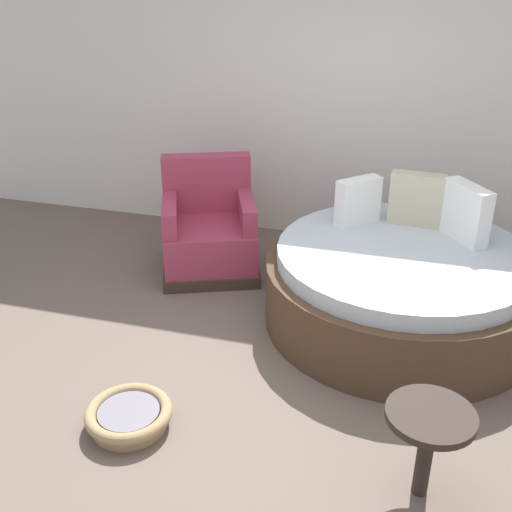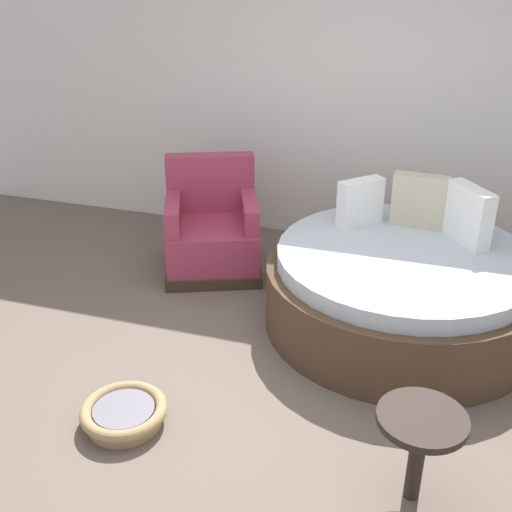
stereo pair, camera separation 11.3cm
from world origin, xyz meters
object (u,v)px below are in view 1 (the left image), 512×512
(round_daybed, at_px, (401,285))
(red_armchair, at_px, (209,233))
(side_table, at_px, (429,428))
(pet_basket, at_px, (129,416))

(round_daybed, bearing_deg, red_armchair, 164.72)
(red_armchair, bearing_deg, side_table, -47.96)
(round_daybed, xyz_separation_m, side_table, (0.24, -1.64, 0.12))
(red_armchair, height_order, side_table, red_armchair)
(red_armchair, distance_m, pet_basket, 2.08)
(round_daybed, height_order, pet_basket, round_daybed)
(side_table, bearing_deg, round_daybed, 98.26)
(red_armchair, bearing_deg, round_daybed, -15.28)
(pet_basket, xyz_separation_m, side_table, (1.66, -0.04, 0.35))
(side_table, bearing_deg, pet_basket, 178.46)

